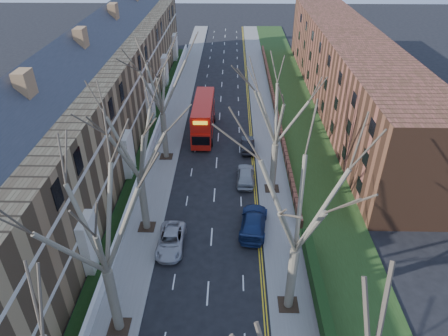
{
  "coord_description": "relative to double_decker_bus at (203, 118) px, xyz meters",
  "views": [
    {
      "loc": [
        1.57,
        -10.48,
        23.25
      ],
      "look_at": [
        0.93,
        21.47,
        2.84
      ],
      "focal_mm": 32.0,
      "sensor_mm": 36.0,
      "label": 1
    }
  ],
  "objects": [
    {
      "name": "tree_right_mid",
      "position": [
        7.53,
        -25.99,
        7.48
      ],
      "size": [
        10.5,
        10.5,
        14.71
      ],
      "color": "#6B624C",
      "rests_on": "ground"
    },
    {
      "name": "tree_right_far",
      "position": [
        7.53,
        -11.99,
        7.17
      ],
      "size": [
        10.15,
        10.15,
        14.22
      ],
      "color": "#6B624C",
      "rests_on": "ground"
    },
    {
      "name": "terrace_left",
      "position": [
        -11.81,
        -2.99,
        3.46
      ],
      "size": [
        9.7,
        78.0,
        13.6
      ],
      "color": "olive",
      "rests_on": "ground"
    },
    {
      "name": "pavement_right",
      "position": [
        7.83,
        5.01,
        -2.01
      ],
      "size": [
        3.0,
        102.0,
        0.12
      ],
      "primitive_type": "cube",
      "color": "slate",
      "rests_on": "ground"
    },
    {
      "name": "double_decker_bus",
      "position": [
        0.0,
        0.0,
        0.0
      ],
      "size": [
        2.63,
        10.05,
        4.23
      ],
      "rotation": [
        0.0,
        0.0,
        3.13
      ],
      "color": "red",
      "rests_on": "ground"
    },
    {
      "name": "car_right_mid",
      "position": [
        4.93,
        -10.55,
        -1.32
      ],
      "size": [
        1.93,
        4.49,
        1.51
      ],
      "primitive_type": "imported",
      "rotation": [
        0.0,
        0.0,
        3.11
      ],
      "color": "#999EA1",
      "rests_on": "ground"
    },
    {
      "name": "pavement_left",
      "position": [
        -4.17,
        5.01,
        -2.01
      ],
      "size": [
        3.0,
        102.0,
        0.12
      ],
      "primitive_type": "cube",
      "color": "slate",
      "rests_on": "ground"
    },
    {
      "name": "tree_left_dist",
      "position": [
        -3.87,
        -5.99,
        7.49
      ],
      "size": [
        10.5,
        10.5,
        14.71
      ],
      "color": "#6B624C",
      "rests_on": "ground"
    },
    {
      "name": "car_left_far",
      "position": [
        -1.44,
        -20.25,
        -1.43
      ],
      "size": [
        2.17,
        4.66,
        1.29
      ],
      "primitive_type": "imported",
      "rotation": [
        0.0,
        0.0,
        -0.01
      ],
      "color": "#A9A8AE",
      "rests_on": "ground"
    },
    {
      "name": "front_wall_left",
      "position": [
        -5.82,
        -2.99,
        -1.45
      ],
      "size": [
        0.3,
        78.0,
        1.0
      ],
      "color": "white",
      "rests_on": "ground"
    },
    {
      "name": "grass_verge_right",
      "position": [
        12.33,
        5.01,
        -1.92
      ],
      "size": [
        6.0,
        102.0,
        0.06
      ],
      "color": "#213814",
      "rests_on": "ground"
    },
    {
      "name": "tree_left_far",
      "position": [
        -3.87,
        -17.99,
        7.17
      ],
      "size": [
        10.15,
        10.15,
        14.22
      ],
      "color": "#6B624C",
      "rests_on": "ground"
    },
    {
      "name": "car_right_far",
      "position": [
        5.36,
        -3.98,
        -1.39
      ],
      "size": [
        1.46,
        4.14,
        1.36
      ],
      "primitive_type": "imported",
      "rotation": [
        0.0,
        0.0,
        3.15
      ],
      "color": "black",
      "rests_on": "ground"
    },
    {
      "name": "car_right_near",
      "position": [
        5.43,
        -17.91,
        -1.29
      ],
      "size": [
        2.87,
        5.64,
        1.57
      ],
      "primitive_type": "imported",
      "rotation": [
        0.0,
        0.0,
        3.01
      ],
      "color": "navy",
      "rests_on": "ground"
    },
    {
      "name": "tree_left_mid",
      "position": [
        -3.87,
        -27.99,
        7.48
      ],
      "size": [
        10.5,
        10.5,
        14.71
      ],
      "color": "#6B624C",
      "rests_on": "ground"
    },
    {
      "name": "flats_right",
      "position": [
        19.29,
        9.01,
        2.91
      ],
      "size": [
        13.97,
        54.0,
        10.0
      ],
      "color": "brown",
      "rests_on": "ground"
    }
  ]
}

